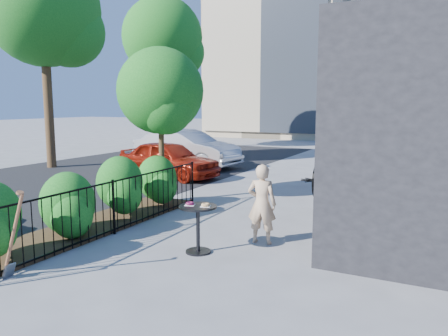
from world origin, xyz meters
The scene contains 13 objects.
ground centered at (0.00, 0.00, 0.00)m, with size 120.00×120.00×0.00m, color gray.
fence centered at (-1.50, 0.00, 0.56)m, with size 0.05×6.05×1.10m.
planting_bed centered at (-2.20, 0.00, 0.04)m, with size 1.30×6.00×0.08m, color #382616.
shrubs centered at (-2.10, 0.10, 0.70)m, with size 1.10×5.60×1.24m.
patio_tree centered at (-2.24, 2.76, 2.76)m, with size 2.20×2.20×3.94m.
street centered at (-7.00, 3.00, 0.00)m, with size 9.00×30.00×0.01m, color black.
street_tree_near centered at (-9.94, 5.96, 5.92)m, with size 4.40×4.40×8.28m.
street_tree_far centered at (-9.94, 13.96, 5.92)m, with size 4.40×4.40×8.28m.
cafe_table centered at (0.54, -0.18, 0.58)m, with size 0.66×0.66×0.89m.
woman centered at (1.32, 0.81, 0.74)m, with size 0.54×0.36×1.49m, color tan.
shovel centered at (-1.26, -2.44, 0.61)m, with size 0.51×0.18×1.39m.
car_red centered at (-4.36, 6.12, 0.65)m, with size 1.53×3.79×1.29m, color maroon.
car_silver centered at (-5.21, 8.67, 0.75)m, with size 1.60×4.58×1.51m, color #A7A7AB.
Camera 1 is at (4.26, -6.50, 2.57)m, focal length 35.00 mm.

